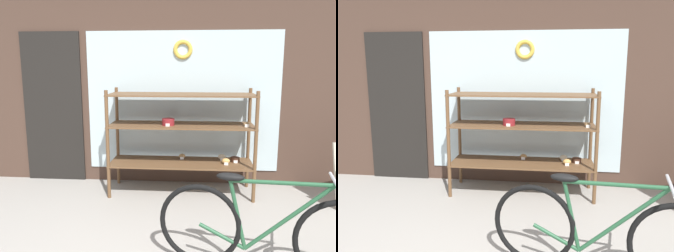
% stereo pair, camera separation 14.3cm
% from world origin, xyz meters
% --- Properties ---
extents(storefront_facade, '(5.59, 0.13, 3.27)m').
position_xyz_m(storefront_facade, '(-0.04, 2.58, 1.59)').
color(storefront_facade, '#473328').
rests_on(storefront_facade, ground_plane).
extents(display_case, '(1.83, 0.57, 1.35)m').
position_xyz_m(display_case, '(0.22, 2.16, 0.82)').
color(display_case, brown).
rests_on(display_case, ground_plane).
extents(bicycle, '(1.72, 0.54, 0.82)m').
position_xyz_m(bicycle, '(0.93, 0.49, 0.37)').
color(bicycle, black).
rests_on(bicycle, ground_plane).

